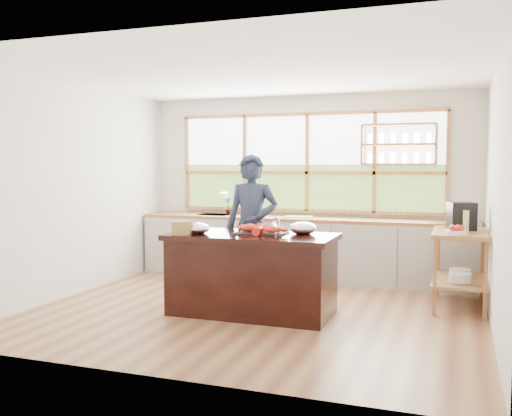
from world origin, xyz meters
The scene contains 18 objects.
ground_plane centered at (0.00, 0.00, 0.00)m, with size 5.00×5.00×0.00m, color olive.
room_shell centered at (0.02, 0.51, 1.75)m, with size 5.02×4.52×2.71m.
back_counter centered at (-0.02, 1.94, 0.45)m, with size 4.90×0.63×0.90m.
right_shelf_unit centered at (2.19, 0.89, 0.60)m, with size 0.62×1.10×0.90m.
island centered at (0.00, -0.20, 0.45)m, with size 1.85×0.90×0.90m.
cook centered at (-0.24, 0.45, 0.90)m, with size 0.66×0.43×1.80m, color #1E263C.
potted_plant centered at (-1.19, 2.00, 1.04)m, with size 0.15×0.10×0.28m, color slate.
cutting_board centered at (-0.05, 1.94, 0.91)m, with size 0.40×0.30×0.01m, color #54C23F.
espresso_machine centered at (2.19, 1.05, 1.06)m, with size 0.29×0.31×0.33m, color black.
wine_bottle centered at (2.24, 0.70, 1.03)m, with size 0.06×0.06×0.26m, color #98AF4F.
fruit_bowl centered at (2.14, 0.50, 0.94)m, with size 0.24×0.24×0.11m.
slate_board centered at (0.08, -0.12, 0.91)m, with size 0.55×0.40×0.02m, color black.
lobster_pile centered at (0.07, -0.13, 0.96)m, with size 0.55×0.48×0.08m.
mixing_bowl_left centered at (-0.59, -0.35, 0.96)m, with size 0.27×0.27×0.13m, color #B6B8BD.
mixing_bowl_right centered at (0.53, 0.00, 0.96)m, with size 0.30×0.30×0.15m, color #B6B8BD.
wine_glass centered at (0.37, -0.48, 1.06)m, with size 0.08×0.08×0.22m.
wicker_basket centered at (-0.74, -0.45, 0.97)m, with size 0.23×0.23×0.14m, color #A58E48.
parchment_roll centered at (-0.83, -0.06, 0.94)m, with size 0.08×0.08×0.30m, color white.
Camera 1 is at (2.16, -6.10, 1.67)m, focal length 40.00 mm.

